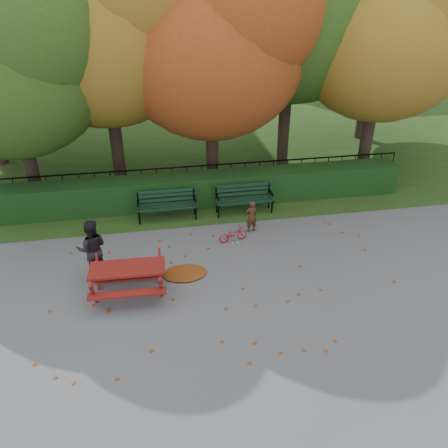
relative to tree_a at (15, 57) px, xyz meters
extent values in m
plane|color=slate|center=(5.19, -5.58, -4.52)|extent=(90.00, 90.00, 0.00)
plane|color=#243D16|center=(5.19, 8.42, -4.52)|extent=(90.00, 90.00, 0.00)
cube|color=black|center=(5.19, -1.08, -4.02)|extent=(13.00, 0.90, 1.00)
cube|color=black|center=(5.19, -0.28, -4.44)|extent=(14.00, 0.04, 0.04)
cube|color=black|center=(5.19, -0.28, -3.52)|extent=(14.00, 0.04, 0.04)
cylinder|color=black|center=(2.19, -0.28, -4.02)|extent=(0.03, 0.03, 1.00)
cylinder|color=black|center=(5.19, -0.28, -4.02)|extent=(0.03, 0.03, 1.00)
cylinder|color=black|center=(8.19, -0.28, -4.02)|extent=(0.03, 0.03, 1.00)
cylinder|color=black|center=(11.69, -0.28, -4.02)|extent=(0.03, 0.03, 1.00)
cylinder|color=#31231D|center=(-0.31, 0.22, -3.21)|extent=(0.44, 0.44, 2.62)
ellipsoid|color=#224914|center=(-0.31, 0.22, -0.40)|extent=(5.60, 5.60, 5.04)
sphere|color=#224914|center=(0.67, -0.48, 0.86)|extent=(4.20, 4.20, 4.20)
cylinder|color=#31231D|center=(2.39, 1.42, -2.95)|extent=(0.44, 0.44, 3.15)
ellipsoid|color=olive|center=(2.39, 1.42, 0.43)|extent=(6.40, 6.40, 5.76)
cylinder|color=#31231D|center=(5.69, 0.62, -3.12)|extent=(0.44, 0.44, 2.80)
ellipsoid|color=maroon|center=(5.69, 0.62, -0.12)|extent=(6.00, 6.00, 5.40)
sphere|color=maroon|center=(6.74, -0.13, 1.23)|extent=(4.50, 4.50, 4.50)
cylinder|color=#31231D|center=(8.69, 1.92, -2.77)|extent=(0.44, 0.44, 3.50)
ellipsoid|color=#224914|center=(8.69, 1.92, 0.98)|extent=(6.80, 6.80, 6.12)
cylinder|color=#31231D|center=(11.39, 0.42, -3.03)|extent=(0.44, 0.44, 2.97)
ellipsoid|color=olive|center=(11.39, 0.42, 0.15)|extent=(5.80, 5.80, 5.22)
cylinder|color=#31231D|center=(13.19, 4.42, -2.95)|extent=(0.44, 0.44, 3.15)
ellipsoid|color=#224914|center=(13.19, 4.42, 0.43)|extent=(6.00, 6.00, 5.40)
cube|color=black|center=(3.89, -2.16, -4.08)|extent=(1.80, 0.12, 0.04)
cube|color=black|center=(3.89, -1.98, -4.08)|extent=(1.80, 0.12, 0.04)
cube|color=black|center=(3.89, -1.80, -4.08)|extent=(1.80, 0.12, 0.04)
cube|color=black|center=(3.89, -1.71, -3.97)|extent=(1.80, 0.05, 0.10)
cube|color=black|center=(3.89, -1.71, -3.82)|extent=(1.80, 0.05, 0.10)
cube|color=black|center=(3.89, -1.71, -3.69)|extent=(1.80, 0.05, 0.10)
cube|color=black|center=(3.04, -1.98, -4.10)|extent=(0.05, 0.55, 0.06)
cube|color=black|center=(3.04, -1.71, -3.88)|extent=(0.05, 0.05, 0.41)
cylinder|color=black|center=(3.04, -2.16, -4.30)|extent=(0.05, 0.05, 0.44)
cylinder|color=black|center=(3.04, -1.80, -4.30)|extent=(0.05, 0.05, 0.44)
cube|color=black|center=(3.04, -1.96, -3.90)|extent=(0.05, 0.45, 0.04)
cube|color=black|center=(4.74, -1.98, -4.10)|extent=(0.05, 0.55, 0.06)
cube|color=black|center=(4.74, -1.71, -3.88)|extent=(0.05, 0.05, 0.41)
cylinder|color=black|center=(4.74, -2.16, -4.30)|extent=(0.05, 0.05, 0.44)
cylinder|color=black|center=(4.74, -1.80, -4.30)|extent=(0.05, 0.05, 0.44)
cube|color=black|center=(4.74, -1.96, -3.90)|extent=(0.05, 0.45, 0.04)
cube|color=black|center=(6.29, -2.16, -4.08)|extent=(1.80, 0.12, 0.04)
cube|color=black|center=(6.29, -1.98, -4.08)|extent=(1.80, 0.12, 0.04)
cube|color=black|center=(6.29, -1.80, -4.08)|extent=(1.80, 0.12, 0.04)
cube|color=black|center=(6.29, -1.71, -3.97)|extent=(1.80, 0.05, 0.10)
cube|color=black|center=(6.29, -1.71, -3.82)|extent=(1.80, 0.05, 0.10)
cube|color=black|center=(6.29, -1.71, -3.69)|extent=(1.80, 0.05, 0.10)
cube|color=black|center=(5.44, -1.98, -4.10)|extent=(0.05, 0.55, 0.06)
cube|color=black|center=(5.44, -1.71, -3.88)|extent=(0.05, 0.05, 0.41)
cylinder|color=black|center=(5.44, -2.16, -4.30)|extent=(0.05, 0.05, 0.44)
cylinder|color=black|center=(5.44, -1.80, -4.30)|extent=(0.05, 0.05, 0.44)
cube|color=black|center=(5.44, -1.96, -3.90)|extent=(0.05, 0.45, 0.04)
cube|color=black|center=(7.14, -1.98, -4.10)|extent=(0.05, 0.55, 0.06)
cube|color=black|center=(7.14, -1.71, -3.88)|extent=(0.05, 0.05, 0.41)
cylinder|color=black|center=(7.14, -2.16, -4.30)|extent=(0.05, 0.05, 0.44)
cylinder|color=black|center=(7.14, -1.80, -4.30)|extent=(0.05, 0.05, 0.44)
cube|color=black|center=(7.14, -1.96, -3.90)|extent=(0.05, 0.45, 0.04)
cube|color=maroon|center=(2.77, -5.44, -3.82)|extent=(1.73, 0.77, 0.06)
cube|color=maroon|center=(2.75, -6.00, -4.10)|extent=(1.71, 0.30, 0.05)
cube|color=maroon|center=(2.79, -4.87, -4.10)|extent=(1.71, 0.30, 0.05)
cube|color=maroon|center=(2.02, -5.84, -4.14)|extent=(0.07, 0.49, 0.83)
cube|color=maroon|center=(2.05, -4.98, -4.14)|extent=(0.07, 0.49, 0.83)
cube|color=maroon|center=(2.03, -5.41, -3.89)|extent=(0.10, 1.28, 0.06)
cube|color=maroon|center=(3.49, -5.89, -4.14)|extent=(0.07, 0.49, 0.83)
cube|color=maroon|center=(3.52, -5.04, -4.14)|extent=(0.07, 0.49, 0.83)
cube|color=maroon|center=(3.51, -5.46, -3.89)|extent=(0.10, 1.28, 0.06)
cube|color=maroon|center=(2.77, -5.44, -4.14)|extent=(1.52, 0.11, 0.06)
ellipsoid|color=brown|center=(4.11, -4.93, -4.48)|extent=(1.20, 0.91, 0.08)
imported|color=#432615|center=(6.24, -3.12, -4.04)|extent=(0.39, 0.30, 0.97)
imported|color=black|center=(1.94, -4.55, -3.76)|extent=(0.76, 0.60, 1.53)
imported|color=red|center=(5.61, -3.57, -4.30)|extent=(0.87, 0.45, 0.44)
camera|label=1|loc=(3.50, -13.86, 1.94)|focal=35.00mm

